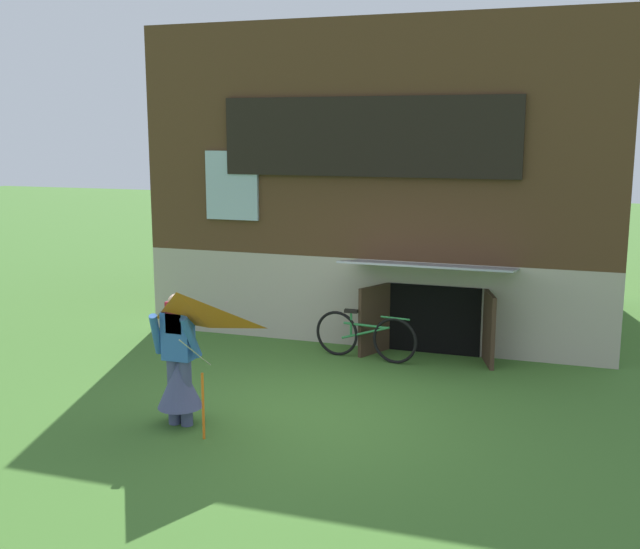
% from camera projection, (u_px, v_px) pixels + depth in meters
% --- Properties ---
extents(ground_plane, '(60.00, 60.00, 0.00)m').
position_uv_depth(ground_plane, '(300.00, 411.00, 9.36)').
color(ground_plane, '#3D6B28').
extents(log_house, '(7.48, 5.93, 5.01)m').
position_uv_depth(log_house, '(402.00, 178.00, 13.93)').
color(log_house, '#ADA393').
rests_on(log_house, ground_plane).
extents(person, '(0.61, 0.52, 1.55)m').
position_uv_depth(person, '(179.00, 371.00, 8.82)').
color(person, '#474C75').
rests_on(person, ground_plane).
extents(kite, '(1.01, 1.12, 1.55)m').
position_uv_depth(kite, '(178.00, 335.00, 8.03)').
color(kite, orange).
rests_on(kite, ground_plane).
extents(bicycle_green, '(1.61, 0.26, 0.74)m').
position_uv_depth(bicycle_green, '(365.00, 336.00, 11.41)').
color(bicycle_green, black).
rests_on(bicycle_green, ground_plane).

